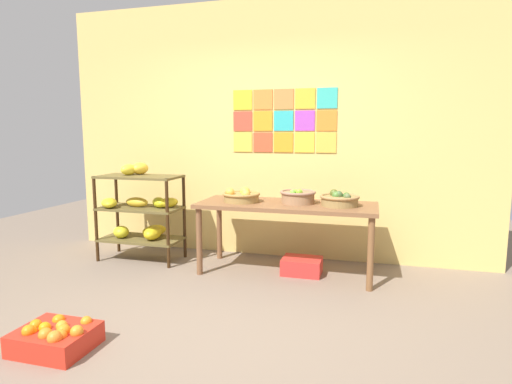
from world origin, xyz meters
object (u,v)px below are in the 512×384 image
object	(u,v)px
fruit_basket_back_left	(340,199)
orange_crate_foreground	(55,337)
banana_shelf_unit	(140,210)
fruit_basket_left	(241,196)
produce_crate_under_table	(302,266)
fruit_basket_back_right	(298,196)
display_table	(286,211)

from	to	relation	value
fruit_basket_back_left	orange_crate_foreground	xyz separation A→B (m)	(-1.69, -1.94, -0.70)
banana_shelf_unit	fruit_basket_left	bearing A→B (deg)	-2.79
produce_crate_under_table	banana_shelf_unit	bearing A→B (deg)	179.48
banana_shelf_unit	fruit_basket_left	distance (m)	1.24
fruit_basket_back_right	fruit_basket_back_left	size ratio (longest dim) A/B	0.94
fruit_basket_left	orange_crate_foreground	world-z (taller)	fruit_basket_left
fruit_basket_back_left	orange_crate_foreground	distance (m)	2.67
banana_shelf_unit	fruit_basket_back_right	xyz separation A→B (m)	(1.80, 0.01, 0.23)
fruit_basket_left	fruit_basket_back_left	distance (m)	1.00
display_table	fruit_basket_left	distance (m)	0.49
fruit_basket_left	fruit_basket_back_right	bearing A→B (deg)	6.67
fruit_basket_left	orange_crate_foreground	xyz separation A→B (m)	(-0.69, -1.91, -0.70)
orange_crate_foreground	display_table	bearing A→B (deg)	59.10
banana_shelf_unit	display_table	size ratio (longest dim) A/B	0.61
display_table	produce_crate_under_table	bearing A→B (deg)	3.84
banana_shelf_unit	fruit_basket_back_left	size ratio (longest dim) A/B	2.86
fruit_basket_back_left	fruit_basket_back_right	bearing A→B (deg)	174.10
banana_shelf_unit	orange_crate_foreground	size ratio (longest dim) A/B	2.27
banana_shelf_unit	fruit_basket_left	world-z (taller)	banana_shelf_unit
fruit_basket_left	fruit_basket_back_left	xyz separation A→B (m)	(1.00, 0.02, 0.00)
fruit_basket_left	orange_crate_foreground	distance (m)	2.15
display_table	orange_crate_foreground	world-z (taller)	display_table
fruit_basket_back_right	fruit_basket_back_left	world-z (taller)	fruit_basket_back_right
banana_shelf_unit	fruit_basket_back_left	world-z (taller)	banana_shelf_unit
banana_shelf_unit	fruit_basket_left	xyz separation A→B (m)	(1.22, -0.06, 0.22)
display_table	fruit_basket_back_left	world-z (taller)	fruit_basket_back_left
banana_shelf_unit	orange_crate_foreground	bearing A→B (deg)	-75.03
fruit_basket_back_left	fruit_basket_left	bearing A→B (deg)	-178.59
banana_shelf_unit	fruit_basket_back_left	distance (m)	2.23
banana_shelf_unit	orange_crate_foreground	xyz separation A→B (m)	(0.53, -1.97, -0.48)
fruit_basket_back_right	banana_shelf_unit	bearing A→B (deg)	-179.73
produce_crate_under_table	orange_crate_foreground	world-z (taller)	orange_crate_foreground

